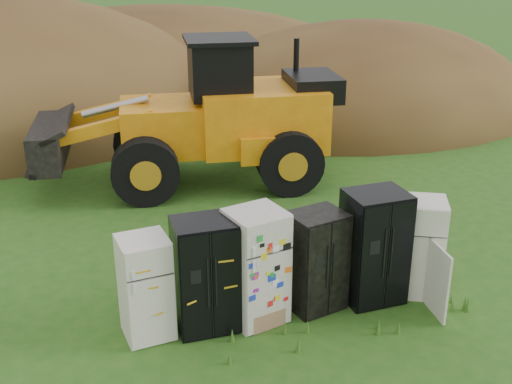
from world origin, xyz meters
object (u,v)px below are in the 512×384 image
fridge_sticker (256,266)px  fridge_dark_mid (316,261)px  fridge_leftmost (146,287)px  fridge_open_door (419,247)px  wheel_loader (184,113)px  fridge_black_right (374,247)px  fridge_black_side (206,275)px

fridge_sticker → fridge_dark_mid: size_ratio=1.12×
fridge_sticker → fridge_dark_mid: 1.06m
fridge_leftmost → fridge_open_door: (4.69, -0.04, 0.03)m
fridge_leftmost → wheel_loader: (1.83, 6.38, 0.97)m
fridge_black_right → wheel_loader: wheel_loader is taller
fridge_black_side → fridge_black_right: (2.90, 0.03, 0.05)m
fridge_black_side → wheel_loader: 6.54m
fridge_sticker → fridge_black_right: bearing=-13.2°
fridge_leftmost → fridge_open_door: size_ratio=0.96×
fridge_black_side → fridge_black_right: bearing=-0.1°
fridge_sticker → fridge_open_door: 2.94m
fridge_black_side → fridge_open_door: bearing=-0.8°
fridge_black_side → fridge_sticker: size_ratio=0.97×
fridge_dark_mid → wheel_loader: bearing=85.1°
fridge_black_right → wheel_loader: bearing=104.7°
fridge_dark_mid → wheel_loader: size_ratio=0.23×
fridge_black_side → wheel_loader: size_ratio=0.25×
fridge_black_side → wheel_loader: bearing=81.3°
fridge_sticker → wheel_loader: 6.48m
wheel_loader → fridge_dark_mid: bearing=-74.8°
fridge_leftmost → wheel_loader: 6.70m
fridge_black_side → fridge_black_right: fridge_black_right is taller
fridge_black_right → wheel_loader: size_ratio=0.26×
fridge_sticker → fridge_open_door: size_ratio=1.10×
fridge_sticker → fridge_dark_mid: fridge_sticker is taller
fridge_open_door → fridge_leftmost: bearing=-155.6°
fridge_black_right → fridge_open_door: (0.85, -0.03, -0.11)m
fridge_leftmost → fridge_sticker: bearing=-9.0°
fridge_black_right → wheel_loader: (-2.01, 6.38, 0.82)m
fridge_open_door → wheel_loader: bearing=138.9°
wheel_loader → fridge_open_door: bearing=-59.5°
fridge_leftmost → fridge_black_side: size_ratio=0.90×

